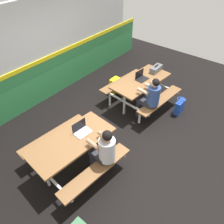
% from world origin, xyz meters
% --- Properties ---
extents(ground_plane, '(10.00, 10.00, 0.02)m').
position_xyz_m(ground_plane, '(0.00, 0.00, -0.01)').
color(ground_plane, black).
extents(accent_backdrop, '(8.00, 0.14, 2.60)m').
position_xyz_m(accent_backdrop, '(0.00, 2.35, 1.25)').
color(accent_backdrop, '#338C4C').
rests_on(accent_backdrop, ground).
extents(picnic_table_left, '(1.69, 1.69, 0.74)m').
position_xyz_m(picnic_table_left, '(-1.28, 0.01, 0.57)').
color(picnic_table_left, brown).
rests_on(picnic_table_left, ground).
extents(picnic_table_right, '(1.69, 1.69, 0.74)m').
position_xyz_m(picnic_table_right, '(1.28, 0.15, 0.57)').
color(picnic_table_right, brown).
rests_on(picnic_table_right, ground).
extents(student_nearer, '(0.39, 0.54, 1.21)m').
position_xyz_m(student_nearer, '(-1.04, -0.57, 0.71)').
color(student_nearer, '#2D2D38').
rests_on(student_nearer, ground).
extents(student_further, '(0.39, 0.54, 1.21)m').
position_xyz_m(student_further, '(0.87, -0.37, 0.71)').
color(student_further, '#2D2D38').
rests_on(student_further, ground).
extents(laptop_silver, '(0.34, 0.25, 0.22)m').
position_xyz_m(laptop_silver, '(-1.00, 0.02, 0.79)').
color(laptop_silver, silver).
rests_on(laptop_silver, picnic_table_left).
extents(laptop_dark, '(0.34, 0.25, 0.22)m').
position_xyz_m(laptop_dark, '(1.33, 0.18, 0.79)').
color(laptop_dark, black).
rests_on(laptop_dark, picnic_table_right).
extents(toolbox_grey, '(0.40, 0.18, 0.18)m').
position_xyz_m(toolbox_grey, '(1.91, 0.09, 0.81)').
color(toolbox_grey, '#595B60').
rests_on(toolbox_grey, picnic_table_right).
extents(backpack_dark, '(0.30, 0.22, 0.44)m').
position_xyz_m(backpack_dark, '(1.29, 1.02, 0.22)').
color(backpack_dark, yellow).
rests_on(backpack_dark, ground).
extents(tote_bag_bright, '(0.34, 0.21, 0.43)m').
position_xyz_m(tote_bag_bright, '(1.60, -0.87, 0.19)').
color(tote_bag_bright, '#1E47B2').
rests_on(tote_bag_bright, ground).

